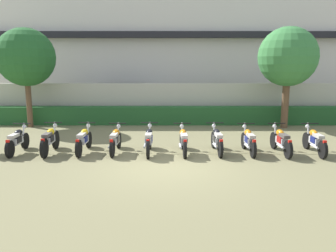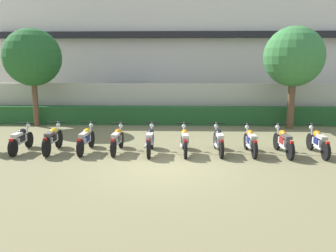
{
  "view_description": "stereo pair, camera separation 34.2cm",
  "coord_description": "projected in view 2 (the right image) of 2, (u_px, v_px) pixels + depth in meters",
  "views": [
    {
      "loc": [
        0.06,
        -9.66,
        2.92
      ],
      "look_at": [
        0.0,
        1.89,
        0.86
      ],
      "focal_mm": 36.87,
      "sensor_mm": 36.0,
      "label": 1
    },
    {
      "loc": [
        0.4,
        -9.66,
        2.92
      ],
      "look_at": [
        0.0,
        1.89,
        0.86
      ],
      "focal_mm": 36.87,
      "sensor_mm": 36.0,
      "label": 2
    }
  ],
  "objects": [
    {
      "name": "motorcycle_in_row_3",
      "position": [
        117.0,
        139.0,
        11.63
      ],
      "size": [
        0.6,
        1.82,
        0.94
      ],
      "rotation": [
        0.0,
        0.0,
        1.54
      ],
      "color": "black",
      "rests_on": "ground"
    },
    {
      "name": "tree_near_inspector",
      "position": [
        32.0,
        58.0,
        16.08
      ],
      "size": [
        2.68,
        2.68,
        4.6
      ],
      "color": "brown",
      "rests_on": "ground"
    },
    {
      "name": "motorcycle_in_row_0",
      "position": [
        21.0,
        139.0,
        11.65
      ],
      "size": [
        0.6,
        1.8,
        0.94
      ],
      "rotation": [
        0.0,
        0.0,
        1.58
      ],
      "color": "black",
      "rests_on": "ground"
    },
    {
      "name": "motorcycle_in_row_7",
      "position": [
        250.0,
        141.0,
        11.4
      ],
      "size": [
        0.6,
        1.8,
        0.95
      ],
      "rotation": [
        0.0,
        0.0,
        1.59
      ],
      "color": "black",
      "rests_on": "ground"
    },
    {
      "name": "motorcycle_in_row_9",
      "position": [
        318.0,
        142.0,
        11.26
      ],
      "size": [
        0.6,
        1.91,
        0.95
      ],
      "rotation": [
        0.0,
        0.0,
        1.56
      ],
      "color": "black",
      "rests_on": "ground"
    },
    {
      "name": "motorcycle_in_row_5",
      "position": [
        185.0,
        140.0,
        11.45
      ],
      "size": [
        0.6,
        1.87,
        0.95
      ],
      "rotation": [
        0.0,
        0.0,
        1.61
      ],
      "color": "black",
      "rests_on": "ground"
    },
    {
      "name": "motorcycle_in_row_1",
      "position": [
        53.0,
        139.0,
        11.6
      ],
      "size": [
        0.6,
        1.89,
        0.98
      ],
      "rotation": [
        0.0,
        0.0,
        1.6
      ],
      "color": "black",
      "rests_on": "ground"
    },
    {
      "name": "motorcycle_in_row_8",
      "position": [
        283.0,
        141.0,
        11.3
      ],
      "size": [
        0.6,
        1.92,
        0.95
      ],
      "rotation": [
        0.0,
        0.0,
        1.61
      ],
      "color": "black",
      "rests_on": "ground"
    },
    {
      "name": "parked_car",
      "position": [
        127.0,
        101.0,
        19.31
      ],
      "size": [
        4.67,
        2.46,
        1.89
      ],
      "rotation": [
        0.0,
        0.0,
        -0.11
      ],
      "color": "silver",
      "rests_on": "ground"
    },
    {
      "name": "ground",
      "position": [
        166.0,
        167.0,
        10.03
      ],
      "size": [
        60.0,
        60.0,
        0.0
      ],
      "primitive_type": "plane",
      "color": "olive"
    },
    {
      "name": "hedge_row",
      "position": [
        172.0,
        115.0,
        17.08
      ],
      "size": [
        18.68,
        0.7,
        0.88
      ],
      "primitive_type": "cube",
      "color": "#235628",
      "rests_on": "ground"
    },
    {
      "name": "tree_far_side",
      "position": [
        294.0,
        57.0,
        15.44
      ],
      "size": [
        2.69,
        2.69,
        4.63
      ],
      "color": "brown",
      "rests_on": "ground"
    },
    {
      "name": "motorcycle_in_row_2",
      "position": [
        86.0,
        139.0,
        11.66
      ],
      "size": [
        0.6,
        1.92,
        0.95
      ],
      "rotation": [
        0.0,
        0.0,
        1.56
      ],
      "color": "black",
      "rests_on": "ground"
    },
    {
      "name": "motorcycle_in_row_4",
      "position": [
        150.0,
        140.0,
        11.47
      ],
      "size": [
        0.6,
        1.94,
        0.97
      ],
      "rotation": [
        0.0,
        0.0,
        1.58
      ],
      "color": "black",
      "rests_on": "ground"
    },
    {
      "name": "compound_wall",
      "position": [
        172.0,
        103.0,
        17.67
      ],
      "size": [
        23.35,
        0.3,
        1.99
      ],
      "primitive_type": "cube",
      "color": "#BCB7A8",
      "rests_on": "ground"
    },
    {
      "name": "building",
      "position": [
        174.0,
        43.0,
        23.1
      ],
      "size": [
        24.58,
        6.5,
        8.71
      ],
      "color": "silver",
      "rests_on": "ground"
    },
    {
      "name": "motorcycle_in_row_6",
      "position": [
        219.0,
        140.0,
        11.49
      ],
      "size": [
        0.6,
        1.91,
        0.95
      ],
      "rotation": [
        0.0,
        0.0,
        1.61
      ],
      "color": "black",
      "rests_on": "ground"
    }
  ]
}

